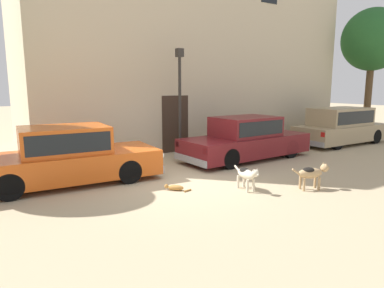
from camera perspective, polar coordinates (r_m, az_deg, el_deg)
The scene contains 10 objects.
ground_plane at distance 8.85m, azimuth -2.51°, elevation -6.28°, with size 80.00×80.00×0.00m, color tan.
parked_sedan_nearest at distance 9.08m, azimuth -20.39°, elevation -1.82°, with size 4.70×2.03×1.46m.
parked_sedan_second at distance 11.50m, azimuth 9.10°, elevation 0.95°, with size 4.84×1.94×1.44m.
parked_sedan_third at distance 15.69m, azimuth 23.81°, elevation 2.91°, with size 4.59×1.71×1.54m.
apartment_block at distance 16.49m, azimuth -1.96°, elevation 17.82°, with size 14.04×6.35×9.52m.
stray_dog_spotted at distance 8.11m, azimuth 9.22°, elevation -5.01°, with size 0.30×0.99×0.60m.
stray_dog_tan at distance 8.55m, azimuth 19.60°, elevation -4.56°, with size 0.97×0.45×0.64m.
stray_cat at distance 8.08m, azimuth -2.92°, elevation -7.35°, with size 0.52×0.47×0.15m.
street_lamp at distance 11.67m, azimuth -2.08°, elevation 9.39°, with size 0.22×0.22×3.69m.
acacia_tree_right at distance 19.83m, azimuth 28.23°, elevation 15.15°, with size 3.22×2.90×6.26m.
Camera 1 is at (-4.22, -7.38, 2.44)m, focal length 31.60 mm.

